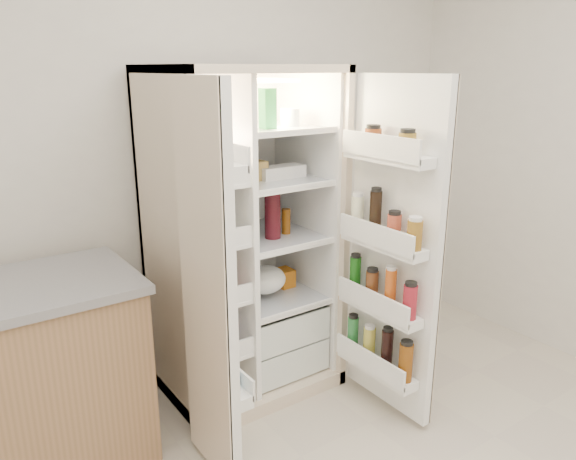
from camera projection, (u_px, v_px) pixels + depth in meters
wall_back at (186, 147)px, 3.09m from camera, size 4.00×0.02×2.70m
refrigerator at (242, 260)px, 3.07m from camera, size 0.92×0.70×1.80m
freezer_door at (209, 291)px, 2.27m from camera, size 0.15×0.40×1.72m
fridge_door at (392, 256)px, 2.75m from camera, size 0.17×0.58×1.72m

